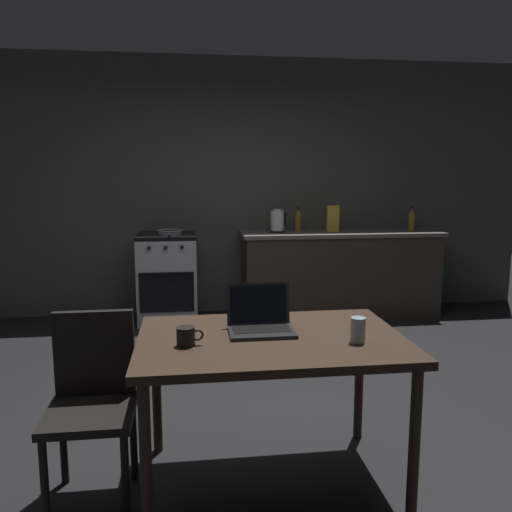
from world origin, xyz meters
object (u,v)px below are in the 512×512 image
frying_pan (170,232)px  drinking_glass (358,330)px  dining_table (271,351)px  cereal_box (333,218)px  stove_oven (168,277)px  bottle (412,220)px  coffee_mug (186,336)px  chair (92,394)px  laptop (261,322)px  electric_kettle (277,221)px  bottle_b (298,220)px

frying_pan → drinking_glass: frying_pan is taller
dining_table → cereal_box: (1.16, 3.05, 0.37)m
stove_oven → bottle: bearing=-1.0°
frying_pan → coffee_mug: bearing=-86.8°
cereal_box → drinking_glass: bearing=-103.8°
dining_table → chair: chair is taller
laptop → cereal_box: (1.20, 2.96, 0.25)m
laptop → cereal_box: size_ratio=1.14×
dining_table → electric_kettle: size_ratio=5.12×
drinking_glass → chair: bearing=172.2°
laptop → cereal_box: 3.21m
coffee_mug → cereal_box: 3.52m
coffee_mug → drinking_glass: (0.79, -0.06, 0.02)m
laptop → frying_pan: (-0.54, 2.92, 0.14)m
electric_kettle → cereal_box: bearing=1.9°
bottle → drinking_glass: 3.54m
dining_table → bottle_b: 3.23m
cereal_box → electric_kettle: bearing=-178.1°
stove_oven → electric_kettle: size_ratio=3.69×
electric_kettle → bottle: bearing=-1.9°
stove_oven → bottle_b: (1.41, 0.08, 0.58)m
bottle → cereal_box: 0.87m
chair → electric_kettle: bearing=67.8°
coffee_mug → frying_pan: bearing=93.2°
electric_kettle → chair: bearing=-115.0°
chair → cereal_box: cereal_box is taller
dining_table → laptop: laptop is taller
chair → electric_kettle: 3.36m
frying_pan → cereal_box: bearing=1.6°
stove_oven → chair: 3.01m
laptop → drinking_glass: bearing=-35.9°
bottle → frying_pan: size_ratio=0.59×
stove_oven → coffee_mug: stove_oven is taller
chair → coffee_mug: (0.45, -0.11, 0.30)m
cereal_box → bottle_b: bearing=170.8°
coffee_mug → laptop: bearing=25.4°
laptop → drinking_glass: (0.42, -0.23, 0.01)m
bottle_b → laptop: bearing=-105.4°
electric_kettle → frying_pan: (-1.13, -0.03, -0.09)m
bottle → coffee_mug: 3.92m
frying_pan → chair: bearing=-95.3°
cereal_box → coffee_mug: bearing=-116.6°
stove_oven → cereal_box: 1.88m
dining_table → bottle_b: bearing=75.7°
chair → dining_table: bearing=1.0°
dining_table → cereal_box: cereal_box is taller
electric_kettle → drinking_glass: size_ratio=2.10×
stove_oven → bottle_b: size_ratio=3.52×
drinking_glass → bottle_b: size_ratio=0.45×
laptop → coffee_mug: laptop is taller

